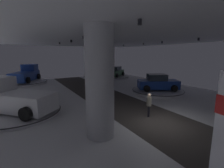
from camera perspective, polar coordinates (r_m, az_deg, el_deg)
ground at (r=10.61m, az=16.49°, el=-13.04°), size 24.00×44.00×0.06m
ceiling_with_spotlights at (r=9.86m, az=18.26°, el=18.25°), size 24.00×44.00×0.39m
column_left at (r=7.91m, az=-4.33°, el=0.40°), size 1.42×1.42×5.50m
display_platform_mid_left at (r=13.16m, az=-30.19°, el=-8.67°), size 5.68×5.68×0.23m
pickup_truck_mid_left at (r=13.12m, az=-31.57°, el=-4.14°), size 5.16×5.30×2.30m
display_platform_deep_left at (r=26.05m, az=-28.11°, el=0.53°), size 5.68×5.68×0.33m
pickup_truck_deep_left at (r=26.20m, az=-28.03°, el=2.99°), size 4.36×5.68×2.30m
display_platform_mid_right at (r=18.34m, az=15.77°, el=-2.37°), size 5.46×5.46×0.31m
display_car_mid_right at (r=18.15m, az=15.81°, el=0.41°), size 4.55×3.64×1.71m
display_platform_deep_right at (r=28.56m, az=1.08°, el=2.51°), size 4.82×4.82×0.29m
display_car_deep_right at (r=28.48m, az=1.11°, el=4.30°), size 4.47×3.89×1.71m
visitor_walking_near at (r=14.36m, az=-6.65°, el=-2.56°), size 0.32×0.32×1.59m
visitor_walking_far at (r=11.08m, az=12.91°, el=-6.71°), size 0.32×0.32×1.59m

